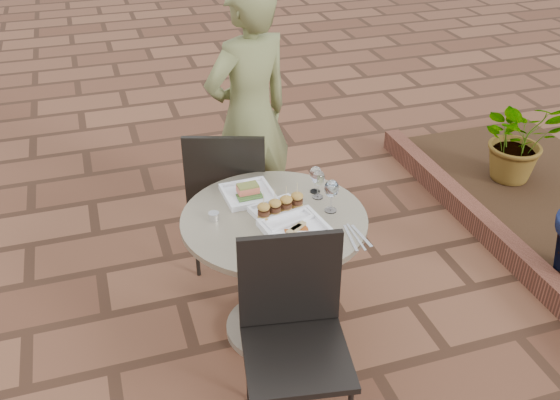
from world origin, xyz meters
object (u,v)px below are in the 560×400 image
object	(u,v)px
cafe_table	(274,258)
plate_tuna	(296,230)
plate_salmon	(248,193)
plate_sliders	(281,209)
diner	(249,117)
chair_near	(293,323)
chair_far	(228,189)

from	to	relation	value
cafe_table	plate_tuna	size ratio (longest dim) A/B	2.80
plate_salmon	plate_sliders	bearing A→B (deg)	-65.49
plate_tuna	diner	bearing A→B (deg)	85.63
chair_near	plate_sliders	world-z (taller)	chair_near
plate_tuna	cafe_table	bearing A→B (deg)	110.24
diner	plate_salmon	xyz separation A→B (m)	(-0.21, -0.73, -0.07)
diner	chair_far	bearing A→B (deg)	34.66
cafe_table	chair_near	size ratio (longest dim) A/B	0.97
chair_near	plate_salmon	distance (m)	0.79
chair_near	plate_tuna	bearing A→B (deg)	79.12
plate_salmon	plate_tuna	xyz separation A→B (m)	(0.13, -0.38, -0.00)
plate_sliders	plate_tuna	world-z (taller)	plate_sliders
diner	plate_sliders	distance (m)	0.95
diner	plate_tuna	distance (m)	1.11
chair_far	plate_tuna	bearing A→B (deg)	118.97
cafe_table	plate_tuna	world-z (taller)	plate_tuna
chair_near	diner	size ratio (longest dim) A/B	0.57
diner	plate_salmon	distance (m)	0.76
diner	plate_sliders	world-z (taller)	diner
chair_near	plate_tuna	size ratio (longest dim) A/B	2.89
diner	plate_sliders	bearing A→B (deg)	62.81
plate_sliders	chair_far	bearing A→B (deg)	100.88
chair_near	plate_tuna	xyz separation A→B (m)	(0.14, 0.38, 0.20)
chair_near	plate_tuna	world-z (taller)	chair_near
plate_tuna	chair_far	bearing A→B (deg)	100.49
plate_salmon	chair_far	bearing A→B (deg)	92.61
chair_far	chair_near	size ratio (longest dim) A/B	1.00
plate_salmon	plate_sliders	size ratio (longest dim) A/B	0.88
cafe_table	chair_near	xyz separation A→B (m)	(-0.08, -0.54, 0.07)
chair_far	diner	bearing A→B (deg)	-106.28
plate_sliders	plate_tuna	xyz separation A→B (m)	(0.02, -0.16, -0.02)
cafe_table	chair_far	bearing A→B (deg)	97.88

